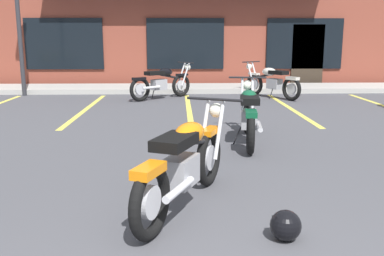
{
  "coord_description": "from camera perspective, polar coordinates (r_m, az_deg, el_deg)",
  "views": [
    {
      "loc": [
        -0.24,
        -1.31,
        1.64
      ],
      "look_at": [
        -0.08,
        3.87,
        0.55
      ],
      "focal_mm": 40.09,
      "sensor_mm": 36.0,
      "label": 1
    }
  ],
  "objects": [
    {
      "name": "motorcycle_black_cruiser",
      "position": [
        6.86,
        7.58,
        1.88
      ],
      "size": [
        0.7,
        2.11,
        0.98
      ],
      "color": "black",
      "rests_on": "ground_plane"
    },
    {
      "name": "motorcycle_foreground_classic",
      "position": [
        4.17,
        -0.91,
        -4.52
      ],
      "size": [
        1.12,
        1.99,
        0.98
      ],
      "color": "black",
      "rests_on": "ground_plane"
    },
    {
      "name": "motorcycle_silver_naked",
      "position": [
        11.8,
        -4.03,
        6.12
      ],
      "size": [
        1.72,
        1.57,
        0.98
      ],
      "color": "black",
      "rests_on": "ground_plane"
    },
    {
      "name": "motorcycle_blue_standard",
      "position": [
        12.21,
        10.57,
        6.14
      ],
      "size": [
        1.37,
        1.85,
        0.98
      ],
      "color": "black",
      "rests_on": "ground_plane"
    },
    {
      "name": "ground_plane",
      "position": [
        5.53,
        0.76,
        -5.36
      ],
      "size": [
        80.0,
        80.0,
        0.0
      ],
      "primitive_type": "plane",
      "color": "#47474C"
    },
    {
      "name": "sidewalk_kerb",
      "position": [
        13.73,
        -0.79,
        5.31
      ],
      "size": [
        22.0,
        1.8,
        0.14
      ],
      "primitive_type": "cube",
      "color": "#A8A59E",
      "rests_on": "ground_plane"
    },
    {
      "name": "brick_storefront_building",
      "position": [
        17.45,
        -1.03,
        13.31
      ],
      "size": [
        15.33,
        6.08,
        4.15
      ],
      "color": "brown",
      "rests_on": "ground_plane"
    },
    {
      "name": "helmet_on_pavement",
      "position": [
        3.69,
        12.34,
        -12.55
      ],
      "size": [
        0.26,
        0.26,
        0.26
      ],
      "color": "black",
      "rests_on": "ground_plane"
    },
    {
      "name": "painted_stall_lines",
      "position": [
        10.17,
        -0.43,
        2.61
      ],
      "size": [
        9.8,
        4.8,
        0.01
      ],
      "color": "#DBCC4C",
      "rests_on": "ground_plane"
    }
  ]
}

